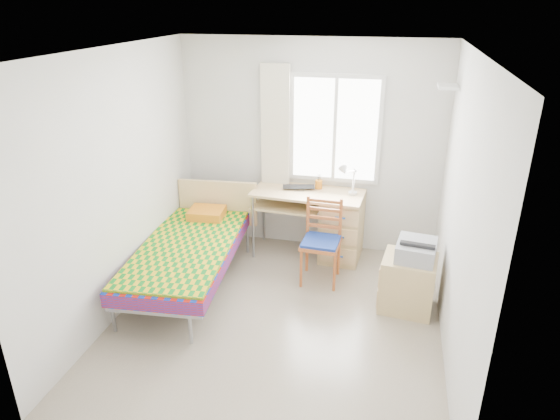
# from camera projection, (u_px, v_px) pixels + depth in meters

# --- Properties ---
(floor) EXTENTS (3.50, 3.50, 0.00)m
(floor) POSITION_uv_depth(u_px,v_px,m) (277.00, 318.00, 5.06)
(floor) COLOR #BCAD93
(floor) RESTS_ON ground
(ceiling) EXTENTS (3.50, 3.50, 0.00)m
(ceiling) POSITION_uv_depth(u_px,v_px,m) (277.00, 51.00, 4.04)
(ceiling) COLOR white
(ceiling) RESTS_ON wall_back
(wall_back) EXTENTS (3.20, 0.00, 3.20)m
(wall_back) POSITION_uv_depth(u_px,v_px,m) (310.00, 148.00, 6.12)
(wall_back) COLOR silver
(wall_back) RESTS_ON ground
(wall_left) EXTENTS (0.00, 3.50, 3.50)m
(wall_left) POSITION_uv_depth(u_px,v_px,m) (118.00, 186.00, 4.88)
(wall_left) COLOR silver
(wall_left) RESTS_ON ground
(wall_right) EXTENTS (0.00, 3.50, 3.50)m
(wall_right) POSITION_uv_depth(u_px,v_px,m) (461.00, 215.00, 4.21)
(wall_right) COLOR silver
(wall_right) RESTS_ON ground
(window) EXTENTS (1.10, 0.04, 1.30)m
(window) POSITION_uv_depth(u_px,v_px,m) (335.00, 130.00, 5.94)
(window) COLOR white
(window) RESTS_ON wall_back
(curtain) EXTENTS (0.35, 0.05, 1.70)m
(curtain) POSITION_uv_depth(u_px,v_px,m) (275.00, 135.00, 6.08)
(curtain) COLOR beige
(curtain) RESTS_ON wall_back
(floating_shelf) EXTENTS (0.20, 0.32, 0.03)m
(floating_shelf) POSITION_uv_depth(u_px,v_px,m) (448.00, 86.00, 5.16)
(floating_shelf) COLOR white
(floating_shelf) RESTS_ON wall_right
(bed) EXTENTS (1.14, 2.16, 0.91)m
(bed) POSITION_uv_depth(u_px,v_px,m) (190.00, 249.00, 5.51)
(bed) COLOR #92949A
(bed) RESTS_ON floor
(desk) EXTENTS (1.37, 0.70, 0.83)m
(desk) POSITION_uv_depth(u_px,v_px,m) (336.00, 223.00, 6.10)
(desk) COLOR tan
(desk) RESTS_ON floor
(chair) EXTENTS (0.43, 0.43, 0.96)m
(chair) POSITION_uv_depth(u_px,v_px,m) (322.00, 236.00, 5.57)
(chair) COLOR #A74620
(chair) RESTS_ON floor
(cabinet) EXTENTS (0.59, 0.53, 0.58)m
(cabinet) POSITION_uv_depth(u_px,v_px,m) (407.00, 283.00, 5.13)
(cabinet) COLOR tan
(cabinet) RESTS_ON floor
(printer) EXTENTS (0.43, 0.48, 0.19)m
(printer) POSITION_uv_depth(u_px,v_px,m) (416.00, 250.00, 4.98)
(printer) COLOR #ABAEB4
(printer) RESTS_ON cabinet
(laptop) EXTENTS (0.43, 0.33, 0.03)m
(laptop) POSITION_uv_depth(u_px,v_px,m) (299.00, 189.00, 6.07)
(laptop) COLOR black
(laptop) RESTS_ON desk
(pen_cup) EXTENTS (0.10, 0.10, 0.11)m
(pen_cup) POSITION_uv_depth(u_px,v_px,m) (319.00, 184.00, 6.11)
(pen_cup) COLOR #FCAA1C
(pen_cup) RESTS_ON desk
(task_lamp) EXTENTS (0.23, 0.32, 0.41)m
(task_lamp) POSITION_uv_depth(u_px,v_px,m) (348.00, 177.00, 5.76)
(task_lamp) COLOR white
(task_lamp) RESTS_ON desk
(book) EXTENTS (0.24, 0.29, 0.02)m
(book) POSITION_uv_depth(u_px,v_px,m) (295.00, 210.00, 6.14)
(book) COLOR gray
(book) RESTS_ON desk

